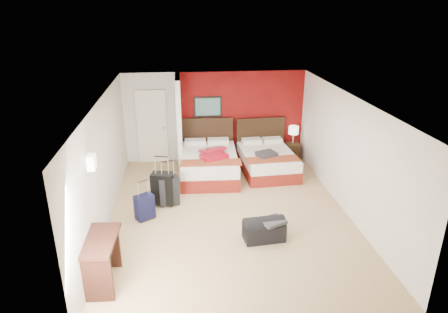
{
  "coord_description": "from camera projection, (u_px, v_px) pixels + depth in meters",
  "views": [
    {
      "loc": [
        -0.95,
        -7.49,
        4.26
      ],
      "look_at": [
        -0.02,
        0.8,
        1.0
      ],
      "focal_mm": 31.95,
      "sensor_mm": 36.0,
      "label": 1
    }
  ],
  "objects": [
    {
      "name": "entry_door",
      "position": [
        152.0,
        127.0,
        10.99
      ],
      "size": [
        0.82,
        0.06,
        2.05
      ],
      "primitive_type": "cube",
      "color": "silver",
      "rests_on": "ground"
    },
    {
      "name": "red_suitcase_open",
      "position": [
        213.0,
        153.0,
        10.08
      ],
      "size": [
        0.92,
        1.04,
        0.11
      ],
      "primitive_type": "cube",
      "rotation": [
        0.0,
        0.0,
        0.41
      ],
      "color": "maroon",
      "rests_on": "bed_left"
    },
    {
      "name": "red_accent_panel",
      "position": [
        242.0,
        116.0,
        11.19
      ],
      "size": [
        3.5,
        0.04,
        2.5
      ],
      "primitive_type": "cube",
      "color": "maroon",
      "rests_on": "ground"
    },
    {
      "name": "desk",
      "position": [
        102.0,
        261.0,
        6.31
      ],
      "size": [
        0.55,
        1.02,
        0.83
      ],
      "primitive_type": "cube",
      "rotation": [
        0.0,
        0.0,
        -0.05
      ],
      "color": "black",
      "rests_on": "ground"
    },
    {
      "name": "jacket_draped",
      "position": [
        273.0,
        221.0,
        7.46
      ],
      "size": [
        0.54,
        0.51,
        0.06
      ],
      "primitive_type": "cube",
      "rotation": [
        0.0,
        0.0,
        0.42
      ],
      "color": "#35353A",
      "rests_on": "duffel_bag"
    },
    {
      "name": "partition_wall",
      "position": [
        179.0,
        124.0,
        10.44
      ],
      "size": [
        0.12,
        1.2,
        2.5
      ],
      "primitive_type": "cube",
      "color": "silver",
      "rests_on": "ground"
    },
    {
      "name": "jacket_bundle",
      "position": [
        266.0,
        154.0,
        10.15
      ],
      "size": [
        0.57,
        0.51,
        0.11
      ],
      "primitive_type": "cube",
      "rotation": [
        0.0,
        0.0,
        0.37
      ],
      "color": "#35353A",
      "rests_on": "bed_right"
    },
    {
      "name": "suitcase_charcoal",
      "position": [
        169.0,
        191.0,
        8.83
      ],
      "size": [
        0.48,
        0.35,
        0.65
      ],
      "primitive_type": "cube",
      "rotation": [
        0.0,
        0.0,
        0.19
      ],
      "color": "black",
      "rests_on": "ground"
    },
    {
      "name": "duffel_bag",
      "position": [
        264.0,
        230.0,
        7.57
      ],
      "size": [
        0.8,
        0.48,
        0.39
      ],
      "primitive_type": "cube",
      "rotation": [
        0.0,
        0.0,
        0.09
      ],
      "color": "black",
      "rests_on": "ground"
    },
    {
      "name": "room_walls",
      "position": [
        162.0,
        139.0,
        9.29
      ],
      "size": [
        5.02,
        6.52,
        2.5
      ],
      "color": "silver",
      "rests_on": "ground"
    },
    {
      "name": "bed_left",
      "position": [
        209.0,
        165.0,
        10.29
      ],
      "size": [
        1.54,
        2.12,
        0.61
      ],
      "primitive_type": "cube",
      "rotation": [
        0.0,
        0.0,
        -0.05
      ],
      "color": "silver",
      "rests_on": "ground"
    },
    {
      "name": "table_lamp",
      "position": [
        293.0,
        135.0,
        11.18
      ],
      "size": [
        0.31,
        0.31,
        0.5
      ],
      "primitive_type": "cylinder",
      "rotation": [
        0.0,
        0.0,
        0.13
      ],
      "color": "white",
      "rests_on": "nightstand"
    },
    {
      "name": "nightstand",
      "position": [
        292.0,
        152.0,
        11.36
      ],
      "size": [
        0.39,
        0.39,
        0.51
      ],
      "primitive_type": "cube",
      "rotation": [
        0.0,
        0.0,
        0.06
      ],
      "color": "black",
      "rests_on": "ground"
    },
    {
      "name": "suitcase_black",
      "position": [
        163.0,
        190.0,
        8.82
      ],
      "size": [
        0.54,
        0.41,
        0.73
      ],
      "primitive_type": "cube",
      "rotation": [
        0.0,
        0.0,
        -0.25
      ],
      "color": "black",
      "rests_on": "ground"
    },
    {
      "name": "ground",
      "position": [
        229.0,
        213.0,
        8.58
      ],
      "size": [
        6.5,
        6.5,
        0.0
      ],
      "primitive_type": "plane",
      "color": "#D3B581",
      "rests_on": "ground"
    },
    {
      "name": "bed_right",
      "position": [
        267.0,
        162.0,
        10.56
      ],
      "size": [
        1.41,
        1.95,
        0.57
      ],
      "primitive_type": "cube",
      "rotation": [
        0.0,
        0.0,
        0.05
      ],
      "color": "silver",
      "rests_on": "ground"
    },
    {
      "name": "suitcase_navy",
      "position": [
        145.0,
        208.0,
        8.24
      ],
      "size": [
        0.44,
        0.4,
        0.53
      ],
      "primitive_type": "cube",
      "rotation": [
        0.0,
        0.0,
        0.56
      ],
      "color": "black",
      "rests_on": "ground"
    }
  ]
}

